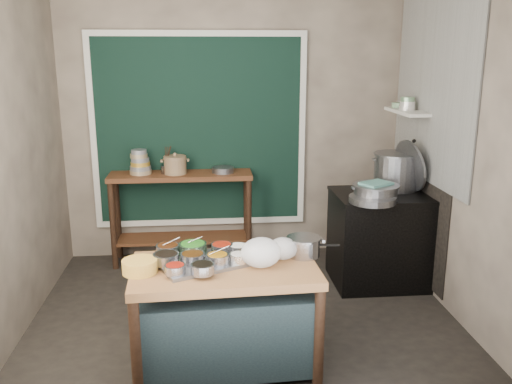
{
  "coord_description": "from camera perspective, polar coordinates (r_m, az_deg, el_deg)",
  "views": [
    {
      "loc": [
        -0.29,
        -4.16,
        2.16
      ],
      "look_at": [
        0.13,
        0.25,
        1.0
      ],
      "focal_mm": 38.0,
      "sensor_mm": 36.0,
      "label": 1
    }
  ],
  "objects": [
    {
      "name": "prep_table",
      "position": [
        3.85,
        -3.24,
        -12.97
      ],
      "size": [
        1.28,
        0.77,
        0.75
      ],
      "primitive_type": "cube",
      "rotation": [
        0.0,
        0.0,
        0.04
      ],
      "color": "brown",
      "rests_on": "floor"
    },
    {
      "name": "back_wall",
      "position": [
        5.73,
        -2.47,
        7.0
      ],
      "size": [
        3.5,
        0.02,
        2.8
      ],
      "primitive_type": "cube",
      "color": "gray",
      "rests_on": "floor"
    },
    {
      "name": "plastic_bag_a",
      "position": [
        3.64,
        0.54,
        -6.38
      ],
      "size": [
        0.33,
        0.31,
        0.2
      ],
      "primitive_type": "ellipsoid",
      "rotation": [
        0.0,
        0.0,
        0.34
      ],
      "color": "white",
      "rests_on": "prep_table"
    },
    {
      "name": "saucepan",
      "position": [
        3.86,
        5.01,
        -5.73
      ],
      "size": [
        0.28,
        0.28,
        0.14
      ],
      "primitive_type": null,
      "rotation": [
        0.0,
        0.0,
        -0.13
      ],
      "color": "gray",
      "rests_on": "prep_table"
    },
    {
      "name": "shallow_pan",
      "position": [
        4.82,
        12.15,
        -0.77
      ],
      "size": [
        0.47,
        0.47,
        0.05
      ],
      "primitive_type": "cylinder",
      "rotation": [
        0.0,
        0.0,
        0.17
      ],
      "color": "gray",
      "rests_on": "stove_top"
    },
    {
      "name": "right_wall",
      "position": [
        4.7,
        20.59,
        4.41
      ],
      "size": [
        0.02,
        3.0,
        2.8
      ],
      "primitive_type": "cube",
      "color": "gray",
      "rests_on": "floor"
    },
    {
      "name": "shelf_bowl_green",
      "position": [
        5.62,
        14.78,
        8.84
      ],
      "size": [
        0.17,
        0.17,
        0.05
      ],
      "primitive_type": "cylinder",
      "rotation": [
        0.0,
        0.0,
        -0.35
      ],
      "color": "gray",
      "rests_on": "wall_shelf"
    },
    {
      "name": "floor",
      "position": [
        4.7,
        -1.3,
        -12.83
      ],
      "size": [
        3.5,
        3.0,
        0.02
      ],
      "primitive_type": "cube",
      "color": "black",
      "rests_on": "ground"
    },
    {
      "name": "back_counter",
      "position": [
        5.7,
        -7.78,
        -2.68
      ],
      "size": [
        1.45,
        0.4,
        0.95
      ],
      "primitive_type": "cube",
      "color": "#592D19",
      "rests_on": "floor"
    },
    {
      "name": "soot_patch",
      "position": [
        5.42,
        16.81,
        -1.62
      ],
      "size": [
        0.01,
        1.3,
        1.3
      ],
      "primitive_type": "cube",
      "color": "black",
      "rests_on": "right_wall"
    },
    {
      "name": "pot_lid",
      "position": [
        5.25,
        15.91,
        2.68
      ],
      "size": [
        0.21,
        0.51,
        0.49
      ],
      "primitive_type": "cylinder",
      "rotation": [
        0.0,
        1.36,
        0.18
      ],
      "color": "gray",
      "rests_on": "stove_top"
    },
    {
      "name": "tile_panel",
      "position": [
        5.14,
        18.13,
        10.47
      ],
      "size": [
        0.02,
        1.7,
        1.7
      ],
      "primitive_type": "cube",
      "color": "#B2B2AA",
      "rests_on": "right_wall"
    },
    {
      "name": "condiment_bowls",
      "position": [
        3.73,
        -6.21,
        -6.67
      ],
      "size": [
        0.65,
        0.53,
        0.08
      ],
      "color": "gray",
      "rests_on": "condiment_tray"
    },
    {
      "name": "condiment_tray",
      "position": [
        3.73,
        -5.83,
        -7.43
      ],
      "size": [
        0.66,
        0.58,
        0.02
      ],
      "primitive_type": "cube",
      "rotation": [
        0.0,
        0.0,
        0.42
      ],
      "color": "gray",
      "rests_on": "prep_table"
    },
    {
      "name": "wall_shelf",
      "position": [
        5.4,
        15.63,
        8.15
      ],
      "size": [
        0.22,
        0.7,
        0.03
      ],
      "primitive_type": "cube",
      "color": "beige",
      "rests_on": "right_wall"
    },
    {
      "name": "utensil_cup",
      "position": [
        5.59,
        -9.26,
        2.39
      ],
      "size": [
        0.19,
        0.19,
        0.09
      ],
      "primitive_type": "cylinder",
      "rotation": [
        0.0,
        0.0,
        -0.42
      ],
      "color": "gray",
      "rests_on": "back_counter"
    },
    {
      "name": "stove_block",
      "position": [
        5.28,
        13.05,
        -4.93
      ],
      "size": [
        0.9,
        0.68,
        0.85
      ],
      "primitive_type": "cube",
      "color": "black",
      "rests_on": "floor"
    },
    {
      "name": "left_wall",
      "position": [
        4.48,
        -24.52,
        3.56
      ],
      "size": [
        0.02,
        3.0,
        2.8
      ],
      "primitive_type": "cube",
      "color": "gray",
      "rests_on": "floor"
    },
    {
      "name": "steamer",
      "position": [
        4.91,
        12.48,
        0.01
      ],
      "size": [
        0.45,
        0.45,
        0.14
      ],
      "primitive_type": null,
      "rotation": [
        0.0,
        0.0,
        0.07
      ],
      "color": "gray",
      "rests_on": "stove_top"
    },
    {
      "name": "yellow_basin",
      "position": [
        3.65,
        -12.14,
        -7.65
      ],
      "size": [
        0.27,
        0.27,
        0.09
      ],
      "primitive_type": "cylinder",
      "rotation": [
        0.0,
        0.0,
        -0.18
      ],
      "color": "gold",
      "rests_on": "prep_table"
    },
    {
      "name": "shelf_bowl_stack",
      "position": [
        5.39,
        15.68,
        8.91
      ],
      "size": [
        0.15,
        0.15,
        0.12
      ],
      "color": "silver",
      "rests_on": "wall_shelf"
    },
    {
      "name": "ceramic_crock",
      "position": [
        5.55,
        -8.5,
        2.73
      ],
      "size": [
        0.25,
        0.25,
        0.16
      ],
      "primitive_type": null,
      "rotation": [
        0.0,
        0.0,
        0.05
      ],
      "color": "olive",
      "rests_on": "back_counter"
    },
    {
      "name": "plastic_bag_b",
      "position": [
        3.79,
        2.84,
        -5.96
      ],
      "size": [
        0.26,
        0.24,
        0.15
      ],
      "primitive_type": "ellipsoid",
      "rotation": [
        0.0,
        0.0,
        0.4
      ],
      "color": "white",
      "rests_on": "prep_table"
    },
    {
      "name": "stock_pot",
      "position": [
        5.31,
        14.51,
        2.14
      ],
      "size": [
        0.49,
        0.49,
        0.35
      ],
      "primitive_type": null,
      "rotation": [
        0.0,
        0.0,
        0.1
      ],
      "color": "gray",
      "rests_on": "stove_top"
    },
    {
      "name": "curtain_panel",
      "position": [
        5.69,
        -5.98,
        6.38
      ],
      "size": [
        2.1,
        0.02,
        1.9
      ],
      "primitive_type": "cube",
      "color": "black",
      "rests_on": "back_wall"
    },
    {
      "name": "bowl_stack",
      "position": [
        5.61,
        -12.14,
        2.98
      ],
      "size": [
        0.22,
        0.22,
        0.25
      ],
      "color": "tan",
      "rests_on": "back_counter"
    },
    {
      "name": "green_cloth",
      "position": [
        4.9,
        12.53,
        0.88
      ],
      "size": [
        0.32,
        0.29,
        0.02
      ],
      "primitive_type": "cube",
      "rotation": [
        0.0,
        0.0,
        0.51
      ],
      "color": "#4E8C7F",
      "rests_on": "steamer"
    },
    {
      "name": "stove_top",
      "position": [
        5.15,
        13.33,
        -0.31
      ],
      "size": [
        0.92,
        0.69,
        0.03
      ],
      "primitive_type": "cube",
      "color": "black",
      "rests_on": "stove_block"
    },
    {
      "name": "curtain_frame",
      "position": [
        5.68,
        -5.99,
        6.36
      ],
      "size": [
        2.22,
        0.03,
        2.02
      ],
      "primitive_type": null,
      "color": "beige",
      "rests_on": "back_wall"
    },
    {
      "name": "wide_bowl",
      "position": [
        5.56,
        -3.5,
        2.35
      ],
      "size": [
        0.28,
        0.28,
        0.06
      ],
      "primitive_type": "cylinder",
      "rotation": [
        0.0,
        0.0,
        -0.26
      ],
      "color": "gray",
      "rests_on": "back_counter"
    }
  ]
}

